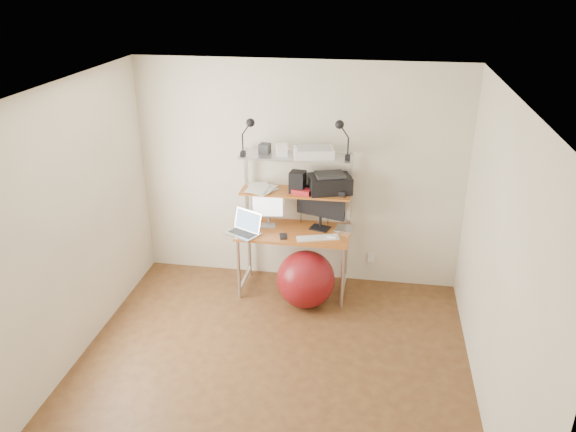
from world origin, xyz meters
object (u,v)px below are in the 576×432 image
monitor_black (321,204)px  laptop (245,229)px  printer (330,183)px  monitor_silver (268,208)px  exercise_ball (306,279)px

monitor_black → laptop: 0.85m
monitor_black → printer: 0.25m
monitor_silver → laptop: monitor_silver is taller
monitor_silver → monitor_black: size_ratio=0.73×
exercise_ball → laptop: bearing=168.6°
laptop → exercise_ball: (0.68, -0.14, -0.48)m
monitor_black → printer: size_ratio=1.08×
monitor_black → monitor_silver: bearing=-158.6°
printer → monitor_black: bearing=-170.1°
laptop → monitor_silver: bearing=75.3°
laptop → exercise_ball: laptop is taller
printer → exercise_ball: (-0.19, -0.43, -0.94)m
monitor_black → laptop: (-0.78, -0.25, -0.23)m
monitor_black → laptop: size_ratio=1.27×
monitor_silver → printer: 0.72m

